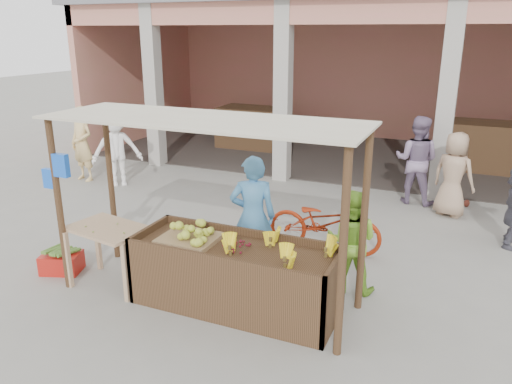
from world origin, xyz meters
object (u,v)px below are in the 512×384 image
at_px(red_crate, 62,263).
at_px(motorcycle, 325,222).
at_px(vendor_green, 352,238).
at_px(side_table, 109,237).
at_px(vendor_blue, 253,213).
at_px(fruit_stall, 235,278).

xyz_separation_m(red_crate, motorcycle, (3.32, 2.25, 0.36)).
bearing_deg(red_crate, vendor_green, -3.16).
height_order(side_table, motorcycle, motorcycle).
bearing_deg(vendor_green, vendor_blue, 2.55).
bearing_deg(side_table, vendor_green, 30.87).
xyz_separation_m(red_crate, vendor_blue, (2.61, 1.04, 0.81)).
bearing_deg(vendor_green, fruit_stall, 37.12).
distance_m(side_table, vendor_green, 3.29).
xyz_separation_m(vendor_blue, motorcycle, (0.71, 1.21, -0.45)).
bearing_deg(motorcycle, side_table, 130.94).
xyz_separation_m(side_table, motorcycle, (2.39, 2.26, -0.22)).
bearing_deg(red_crate, side_table, -20.09).
bearing_deg(side_table, fruit_stall, 14.50).
bearing_deg(side_table, red_crate, -170.79).
relative_size(fruit_stall, red_crate, 4.78).
xyz_separation_m(side_table, vendor_green, (3.07, 1.18, 0.04)).
bearing_deg(fruit_stall, red_crate, -177.12).
distance_m(fruit_stall, red_crate, 2.78).
distance_m(red_crate, vendor_blue, 2.92).
distance_m(fruit_stall, vendor_blue, 1.07).
distance_m(fruit_stall, motorcycle, 2.18).
relative_size(fruit_stall, vendor_green, 1.73).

